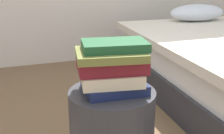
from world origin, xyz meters
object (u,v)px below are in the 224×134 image
object	(u,v)px
book_navy	(114,86)
book_cream	(111,77)
book_forest	(115,45)
book_maroon	(111,63)
book_olive	(110,54)

from	to	relation	value
book_navy	book_cream	bearing A→B (deg)	-138.63
book_forest	book_navy	bearing A→B (deg)	101.47
book_navy	book_forest	distance (m)	0.18
book_cream	book_maroon	size ratio (longest dim) A/B	0.89
book_maroon	book_forest	bearing A→B (deg)	-28.58
book_navy	book_forest	bearing A→B (deg)	-84.84
book_cream	book_maroon	distance (m)	0.06
book_navy	book_olive	bearing A→B (deg)	-141.46
book_navy	book_cream	distance (m)	0.05
book_navy	book_forest	xyz separation A→B (m)	(0.00, -0.00, 0.18)
book_navy	book_olive	world-z (taller)	book_olive
book_forest	book_cream	bearing A→B (deg)	-143.77
book_maroon	book_navy	bearing A→B (deg)	-12.89
book_cream	book_forest	size ratio (longest dim) A/B	0.95
book_cream	book_olive	distance (m)	0.10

